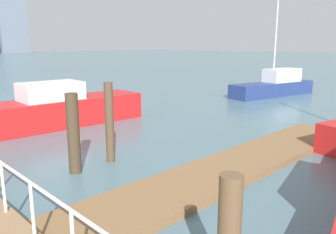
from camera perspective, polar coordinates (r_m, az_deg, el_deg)
name	(u,v)px	position (r m, az deg, el deg)	size (l,w,h in m)	color
ground_plane	(7,128)	(16.98, -25.27, -1.71)	(300.00, 300.00, 0.00)	slate
floating_dock	(234,166)	(10.64, 10.99, -8.04)	(13.11, 2.00, 0.18)	olive
boardwalk_railing	(50,209)	(5.76, -19.17, -14.34)	(0.06, 26.20, 1.08)	white
dock_piling_0	(73,134)	(10.21, -15.53, -2.72)	(0.36, 0.36, 2.36)	#473826
dock_piling_1	(109,123)	(10.91, -9.76, -0.95)	(0.27, 0.27, 2.56)	brown
moored_boat_3	(63,108)	(16.58, -17.17, 1.37)	(7.49, 2.32, 2.04)	red
moored_boat_5	(275,85)	(26.26, 17.41, 5.05)	(7.49, 2.99, 7.80)	navy
skyline_tower_6	(8,0)	(170.59, -25.19, 17.21)	(11.56, 9.98, 44.26)	slate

